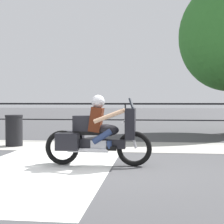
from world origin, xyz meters
name	(u,v)px	position (x,y,z in m)	size (l,w,h in m)	color
ground_plane	(107,168)	(0.00, 0.00, 0.00)	(120.00, 120.00, 0.00)	#424244
sidewalk_band	(121,146)	(0.00, 3.40, 0.01)	(44.00, 2.40, 0.01)	#A8A59E
crosswalk_band	(39,169)	(-1.37, -0.20, 0.00)	(2.92, 6.00, 0.01)	silver
fence_railing	(125,111)	(0.00, 5.00, 1.04)	(36.00, 0.05, 1.32)	black
motorcycle	(97,134)	(-0.24, 0.29, 0.69)	(2.33, 0.76, 1.53)	black
trash_bin	(14,130)	(-3.29, 3.11, 0.48)	(0.54, 0.54, 0.96)	black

